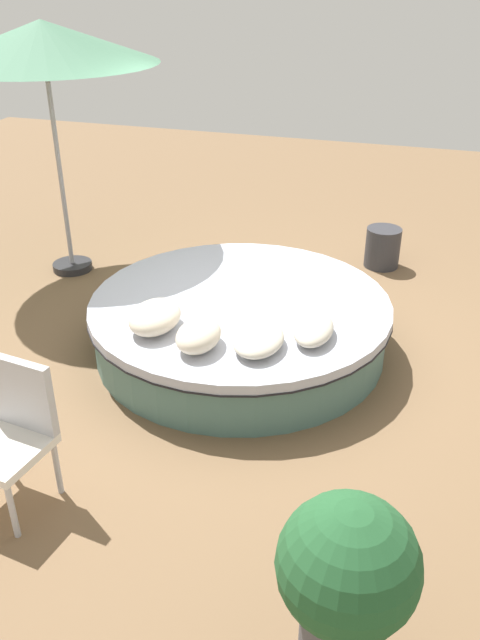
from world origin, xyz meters
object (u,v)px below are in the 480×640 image
at_px(throw_pillow_1, 199,335).
at_px(throw_pillow_3, 314,329).
at_px(throw_pillow_2, 259,339).
at_px(planter, 347,578).
at_px(round_bed, 240,324).
at_px(side_table, 383,247).
at_px(patio_chair, 10,425).
at_px(throw_pillow_0, 155,317).
at_px(patio_umbrella, 43,44).

distance_m(throw_pillow_1, throw_pillow_3, 0.91).
xyz_separation_m(throw_pillow_2, planter, (-2.04, -1.01, 0.04)).
distance_m(round_bed, side_table, 2.46).
distance_m(round_bed, throw_pillow_3, 0.92).
bearing_deg(patio_chair, throw_pillow_0, -94.48).
bearing_deg(throw_pillow_2, throw_pillow_1, 106.70).
relative_size(throw_pillow_0, throw_pillow_2, 0.99).
distance_m(round_bed, throw_pillow_0, 0.92).
xyz_separation_m(throw_pillow_0, throw_pillow_3, (0.25, -1.25, -0.03)).
bearing_deg(patio_umbrella, throw_pillow_3, -116.25).
bearing_deg(patio_chair, round_bed, -103.01).
height_order(throw_pillow_2, patio_chair, patio_chair).
xyz_separation_m(round_bed, throw_pillow_2, (-0.72, -0.38, 0.31)).
height_order(throw_pillow_1, patio_umbrella, patio_umbrella).
xyz_separation_m(round_bed, throw_pillow_0, (-0.69, 0.50, 0.35)).
bearing_deg(throw_pillow_2, patio_umbrella, 56.48).
height_order(round_bed, planter, planter).
bearing_deg(throw_pillow_2, throw_pillow_0, 87.79).
relative_size(throw_pillow_0, side_table, 1.18).
bearing_deg(throw_pillow_2, throw_pillow_3, -53.00).
distance_m(throw_pillow_2, throw_pillow_3, 0.46).
bearing_deg(patio_umbrella, side_table, -70.86).
relative_size(throw_pillow_0, throw_pillow_3, 1.02).
distance_m(throw_pillow_2, patio_umbrella, 3.76).
height_order(throw_pillow_0, patio_umbrella, patio_umbrella).
bearing_deg(patio_umbrella, planter, -135.76).
distance_m(throw_pillow_1, patio_umbrella, 3.50).
distance_m(patio_chair, planter, 2.28).
height_order(throw_pillow_1, planter, planter).
height_order(round_bed, throw_pillow_1, throw_pillow_1).
relative_size(patio_chair, patio_umbrella, 0.37).
bearing_deg(throw_pillow_3, round_bed, 59.38).
bearing_deg(throw_pillow_3, throw_pillow_0, 101.14).
xyz_separation_m(throw_pillow_0, throw_pillow_1, (-0.17, -0.44, -0.00)).
relative_size(throw_pillow_1, throw_pillow_2, 0.86).
height_order(patio_chair, patio_umbrella, patio_umbrella).
distance_m(throw_pillow_3, patio_umbrella, 3.92).
distance_m(throw_pillow_0, throw_pillow_3, 1.27).
distance_m(planter, side_table, 5.04).
bearing_deg(round_bed, side_table, -23.95).
xyz_separation_m(round_bed, throw_pillow_1, (-0.85, 0.06, 0.35)).
bearing_deg(side_table, throw_pillow_1, 161.12).
distance_m(patio_umbrella, side_table, 4.16).
distance_m(throw_pillow_1, throw_pillow_2, 0.46).
xyz_separation_m(throw_pillow_1, side_table, (3.11, -1.06, -0.37)).
height_order(throw_pillow_1, throw_pillow_2, throw_pillow_1).
bearing_deg(throw_pillow_0, patio_umbrella, 46.26).
height_order(patio_umbrella, planter, patio_umbrella).
height_order(throw_pillow_0, throw_pillow_3, throw_pillow_0).
bearing_deg(throw_pillow_0, round_bed, -35.94).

